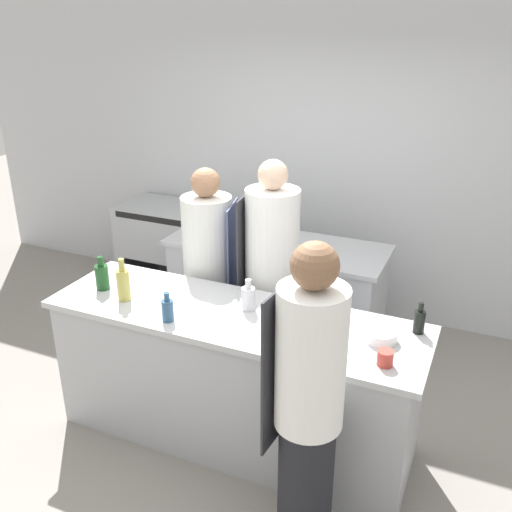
# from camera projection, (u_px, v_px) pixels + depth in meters

# --- Properties ---
(ground_plane) EXTENTS (16.00, 16.00, 0.00)m
(ground_plane) POSITION_uv_depth(u_px,v_px,m) (235.00, 435.00, 3.88)
(ground_plane) COLOR gray
(wall_back) EXTENTS (8.00, 0.06, 2.80)m
(wall_back) POSITION_uv_depth(u_px,v_px,m) (336.00, 164.00, 5.12)
(wall_back) COLOR silver
(wall_back) RESTS_ON ground_plane
(prep_counter) EXTENTS (2.39, 0.72, 0.94)m
(prep_counter) POSITION_uv_depth(u_px,v_px,m) (234.00, 377.00, 3.69)
(prep_counter) COLOR #A8AAAF
(prep_counter) RESTS_ON ground_plane
(pass_counter) EXTENTS (1.78, 0.69, 0.94)m
(pass_counter) POSITION_uv_depth(u_px,v_px,m) (277.00, 295.00, 4.78)
(pass_counter) COLOR #A8AAAF
(pass_counter) RESTS_ON ground_plane
(oven_range) EXTENTS (0.89, 0.62, 0.90)m
(oven_range) POSITION_uv_depth(u_px,v_px,m) (168.00, 248.00, 5.79)
(oven_range) COLOR #A8AAAF
(oven_range) RESTS_ON ground_plane
(chef_at_prep_near) EXTENTS (0.36, 0.34, 1.75)m
(chef_at_prep_near) POSITION_uv_depth(u_px,v_px,m) (308.00, 408.00, 2.75)
(chef_at_prep_near) COLOR black
(chef_at_prep_near) RESTS_ON ground_plane
(chef_at_stove) EXTENTS (0.41, 0.40, 1.67)m
(chef_at_stove) POSITION_uv_depth(u_px,v_px,m) (209.00, 278.00, 4.23)
(chef_at_stove) COLOR black
(chef_at_stove) RESTS_ON ground_plane
(chef_at_pass_far) EXTENTS (0.40, 0.38, 1.77)m
(chef_at_pass_far) POSITION_uv_depth(u_px,v_px,m) (271.00, 282.00, 4.04)
(chef_at_pass_far) COLOR black
(chef_at_pass_far) RESTS_ON ground_plane
(bottle_olive_oil) EXTENTS (0.08, 0.08, 0.32)m
(bottle_olive_oil) POSITION_uv_depth(u_px,v_px,m) (312.00, 306.00, 3.33)
(bottle_olive_oil) COLOR #5B2319
(bottle_olive_oil) RESTS_ON prep_counter
(bottle_vinegar) EXTENTS (0.07, 0.07, 0.19)m
(bottle_vinegar) POSITION_uv_depth(u_px,v_px,m) (168.00, 310.00, 3.40)
(bottle_vinegar) COLOR #2D5175
(bottle_vinegar) RESTS_ON prep_counter
(bottle_wine) EXTENTS (0.06, 0.06, 0.19)m
(bottle_wine) POSITION_uv_depth(u_px,v_px,m) (419.00, 321.00, 3.27)
(bottle_wine) COLOR black
(bottle_wine) RESTS_ON prep_counter
(bottle_cooking_oil) EXTENTS (0.08, 0.08, 0.29)m
(bottle_cooking_oil) POSITION_uv_depth(u_px,v_px,m) (123.00, 284.00, 3.64)
(bottle_cooking_oil) COLOR #B2A84C
(bottle_cooking_oil) RESTS_ON prep_counter
(bottle_sauce) EXTENTS (0.09, 0.09, 0.23)m
(bottle_sauce) POSITION_uv_depth(u_px,v_px,m) (102.00, 276.00, 3.79)
(bottle_sauce) COLOR #19471E
(bottle_sauce) RESTS_ON prep_counter
(bottle_water) EXTENTS (0.08, 0.08, 0.21)m
(bottle_water) POSITION_uv_depth(u_px,v_px,m) (248.00, 298.00, 3.53)
(bottle_water) COLOR silver
(bottle_water) RESTS_ON prep_counter
(bowl_mixing_large) EXTENTS (0.18, 0.18, 0.06)m
(bowl_mixing_large) POSITION_uv_depth(u_px,v_px,m) (381.00, 336.00, 3.21)
(bowl_mixing_large) COLOR white
(bowl_mixing_large) RESTS_ON prep_counter
(bowl_prep_small) EXTENTS (0.25, 0.25, 0.08)m
(bowl_prep_small) POSITION_uv_depth(u_px,v_px,m) (315.00, 344.00, 3.11)
(bowl_prep_small) COLOR navy
(bowl_prep_small) RESTS_ON prep_counter
(cup) EXTENTS (0.09, 0.09, 0.09)m
(cup) POSITION_uv_depth(u_px,v_px,m) (385.00, 358.00, 2.98)
(cup) COLOR #B2382D
(cup) RESTS_ON prep_counter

